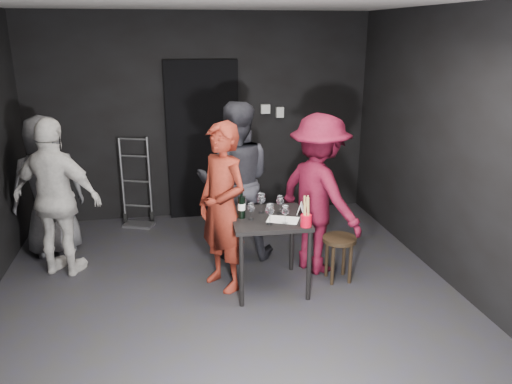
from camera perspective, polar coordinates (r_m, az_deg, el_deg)
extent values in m
cube|color=black|center=(4.82, -3.10, -12.62)|extent=(4.50, 5.00, 0.02)
cube|color=black|center=(6.73, -6.20, 8.44)|extent=(4.50, 0.04, 2.70)
cube|color=black|center=(2.02, 6.16, -15.08)|extent=(4.50, 0.04, 2.70)
cube|color=black|center=(5.08, 22.69, 4.06)|extent=(0.04, 5.00, 2.70)
cube|color=black|center=(6.73, -6.07, 5.84)|extent=(0.95, 0.10, 2.10)
cube|color=#B7B7B2|center=(6.78, 1.08, 9.48)|extent=(0.12, 0.06, 0.12)
cube|color=#B7B7B2|center=(6.83, 2.74, 9.10)|extent=(0.10, 0.06, 0.14)
cylinder|color=#B2B2B7|center=(6.70, -15.03, 1.11)|extent=(0.03, 0.03, 1.16)
cylinder|color=#B2B2B7|center=(6.68, -12.06, 1.29)|extent=(0.03, 0.03, 1.16)
cube|color=#B2B2B7|center=(6.76, -13.24, -3.66)|extent=(0.39, 0.21, 0.03)
cylinder|color=black|center=(6.89, -14.68, -2.79)|extent=(0.04, 0.16, 0.16)
cylinder|color=black|center=(6.87, -11.79, -2.63)|extent=(0.04, 0.16, 0.16)
cube|color=black|center=(4.80, 1.47, -3.04)|extent=(0.72, 0.72, 0.04)
cylinder|color=black|center=(4.61, -1.66, -9.07)|extent=(0.04, 0.04, 0.71)
cylinder|color=black|center=(4.74, 6.08, -8.37)|extent=(0.04, 0.04, 0.71)
cylinder|color=black|center=(5.18, -2.79, -5.90)|extent=(0.04, 0.04, 0.71)
cylinder|color=black|center=(5.30, 4.11, -5.37)|extent=(0.04, 0.04, 0.71)
cylinder|color=black|center=(5.11, 9.53, -5.35)|extent=(0.34, 0.34, 0.04)
cylinder|color=black|center=(5.32, 10.00, -7.30)|extent=(0.04, 0.04, 0.41)
cylinder|color=black|center=(5.26, 8.09, -7.50)|extent=(0.04, 0.04, 0.41)
cylinder|color=black|center=(5.10, 8.75, -8.37)|extent=(0.04, 0.04, 0.41)
cylinder|color=black|center=(5.17, 10.72, -8.15)|extent=(0.04, 0.04, 0.41)
imported|color=maroon|center=(4.77, -3.86, -0.79)|extent=(0.73, 0.80, 1.84)
imported|color=#292930|center=(5.44, -2.41, 2.69)|extent=(1.06, 0.69, 2.04)
imported|color=#5D0D21|center=(5.16, 7.23, 0.72)|extent=(1.05, 1.33, 1.87)
imported|color=silver|center=(5.43, -21.88, 0.13)|extent=(1.18, 0.89, 1.82)
imported|color=#5A595E|center=(6.03, -22.72, 1.10)|extent=(0.93, 0.72, 1.69)
cube|color=white|center=(4.71, 3.10, -3.18)|extent=(0.34, 0.29, 0.00)
cylinder|color=black|center=(4.73, -1.66, -1.77)|extent=(0.07, 0.07, 0.21)
cylinder|color=black|center=(4.69, -1.68, -0.10)|extent=(0.03, 0.03, 0.08)
cylinder|color=white|center=(4.73, -1.66, -1.67)|extent=(0.07, 0.07, 0.07)
cylinder|color=red|center=(4.56, 5.75, -3.27)|extent=(0.10, 0.10, 0.11)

